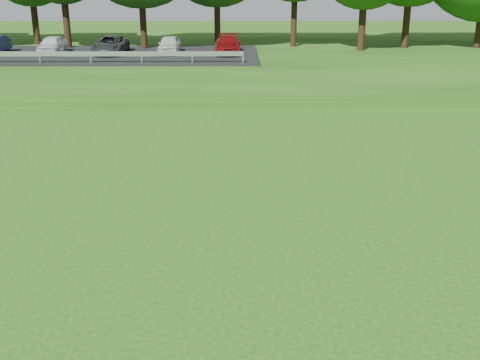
{
  "coord_description": "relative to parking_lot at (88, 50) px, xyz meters",
  "views": [
    {
      "loc": [
        -13.47,
        -8.79,
        6.32
      ],
      "look_at": [
        -13.37,
        5.43,
        1.3
      ],
      "focal_mm": 45.0,
      "sensor_mm": 36.0,
      "label": 1
    }
  ],
  "objects": [
    {
      "name": "berm",
      "position": [
        23.53,
        1.18,
        -0.76
      ],
      "size": [
        130.0,
        30.0,
        0.6
      ],
      "primitive_type": "cube",
      "color": "#16400C",
      "rests_on": "ground"
    },
    {
      "name": "parking_lot",
      "position": [
        0.0,
        0.0,
        0.0
      ],
      "size": [
        24.0,
        9.0,
        1.38
      ],
      "color": "black",
      "rests_on": "berm"
    }
  ]
}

